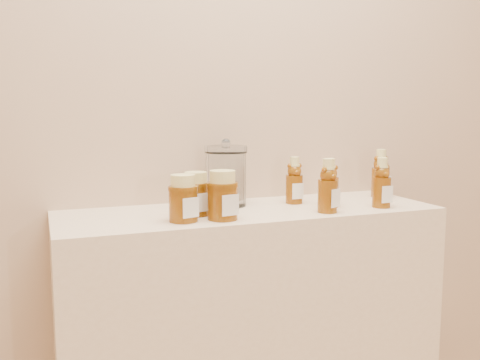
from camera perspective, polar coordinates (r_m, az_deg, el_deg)
name	(u,v)px	position (r m, az deg, el deg)	size (l,w,h in m)	color
wall_back	(229,69)	(1.85, -1.21, 11.75)	(3.50, 0.02, 2.70)	tan
display_table	(250,344)	(1.83, 1.05, -17.13)	(1.20, 0.40, 0.90)	beige
bear_bottle_back_left	(294,177)	(1.80, 5.82, 0.30)	(0.06, 0.06, 0.18)	#603007
bear_bottle_back_mid	(330,179)	(1.75, 9.55, 0.06)	(0.06, 0.06, 0.18)	#603007
bear_bottle_back_right	(381,170)	(1.98, 14.77, 1.02)	(0.07, 0.07, 0.20)	#603007
bear_bottle_front_left	(328,182)	(1.65, 9.35, -0.23)	(0.06, 0.06, 0.19)	#603007
bear_bottle_front_right	(382,179)	(1.78, 14.90, 0.06)	(0.06, 0.06, 0.18)	#603007
honey_jar_left	(183,198)	(1.51, -6.08, -1.94)	(0.08, 0.08, 0.13)	#603007
honey_jar_back	(196,194)	(1.60, -4.74, -1.46)	(0.08, 0.08, 0.13)	#603007
honey_jar_front	(223,195)	(1.53, -1.87, -1.62)	(0.09, 0.09, 0.14)	#603007
glass_canister	(226,173)	(1.74, -1.51, 0.71)	(0.14, 0.14, 0.21)	white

